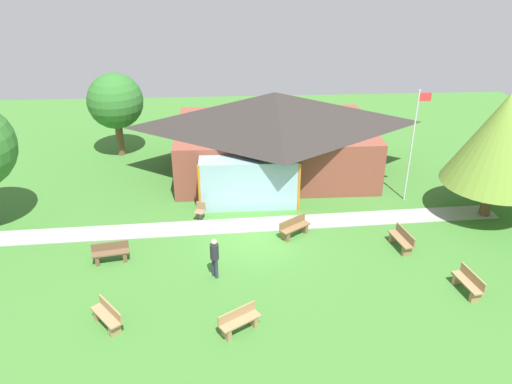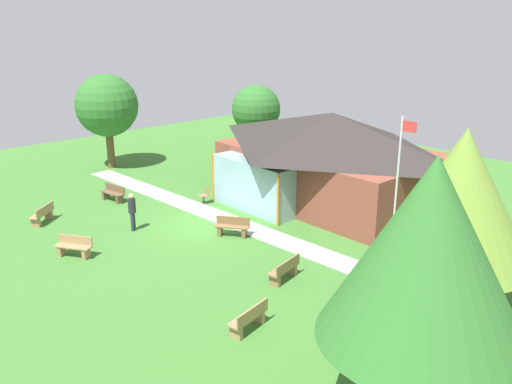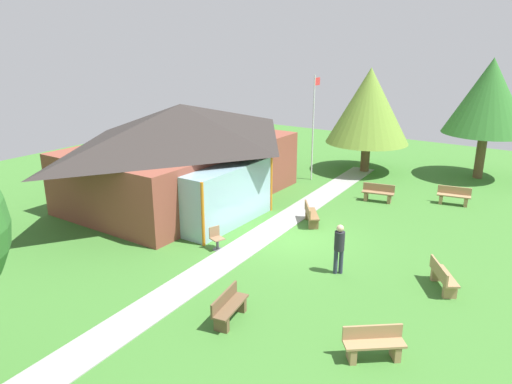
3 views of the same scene
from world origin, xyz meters
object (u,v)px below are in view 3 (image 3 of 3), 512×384
object	(u,v)px
flagpole	(313,124)
tree_far_east	(489,97)
bench_front_left	(373,344)
bench_rear_near_path	(311,215)
pavilion	(184,151)
tree_east_hedge	(369,106)
bench_lawn_far_right	(454,196)
bench_mid_left	(229,307)
bench_front_center	(442,277)
bench_mid_right	(378,193)
visitor_strolling_lawn	(339,245)
patio_chair_west	(216,239)

from	to	relation	value
flagpole	tree_far_east	bearing A→B (deg)	-53.77
bench_front_left	tree_far_east	size ratio (longest dim) A/B	0.22
bench_rear_near_path	tree_far_east	world-z (taller)	tree_far_east
pavilion	tree_east_hedge	size ratio (longest dim) A/B	1.93
bench_lawn_far_right	bench_mid_left	size ratio (longest dim) A/B	1.00
tree_far_east	tree_east_hedge	xyz separation A→B (m)	(-2.26, 5.85, -0.68)
bench_rear_near_path	bench_front_left	xyz separation A→B (m)	(-7.16, -5.51, 0.00)
bench_front_center	bench_mid_right	bearing A→B (deg)	-179.16
flagpole	bench_rear_near_path	distance (m)	7.36
bench_mid_right	bench_mid_left	world-z (taller)	same
bench_mid_left	pavilion	bearing A→B (deg)	-142.46
bench_front_left	visitor_strolling_lawn	distance (m)	4.56
pavilion	flagpole	size ratio (longest dim) A/B	2.03
bench_rear_near_path	tree_far_east	distance (m)	13.15
flagpole	bench_mid_left	bearing A→B (deg)	-161.24
bench_front_center	visitor_strolling_lawn	bearing A→B (deg)	-107.70
flagpole	bench_mid_right	bearing A→B (deg)	-109.66
flagpole	tree_far_east	distance (m)	9.56
pavilion	bench_rear_near_path	distance (m)	7.02
visitor_strolling_lawn	tree_far_east	size ratio (longest dim) A/B	0.26
flagpole	visitor_strolling_lawn	xyz separation A→B (m)	(-9.56, -6.03, -2.12)
bench_front_left	flagpole	bearing A→B (deg)	-95.64
tree_east_hedge	bench_mid_left	bearing A→B (deg)	-170.35
bench_mid_right	bench_front_left	bearing A→B (deg)	98.18
bench_lawn_far_right	bench_mid_right	size ratio (longest dim) A/B	1.00
pavilion	bench_front_center	distance (m)	13.12
bench_mid_right	patio_chair_west	size ratio (longest dim) A/B	1.81
bench_mid_left	flagpole	bearing A→B (deg)	-171.81
bench_lawn_far_right	visitor_strolling_lawn	size ratio (longest dim) A/B	0.89
bench_rear_near_path	patio_chair_west	world-z (taller)	patio_chair_west
patio_chair_west	visitor_strolling_lawn	size ratio (longest dim) A/B	0.49
pavilion	tree_east_hedge	distance (m)	11.23
pavilion	bench_mid_right	xyz separation A→B (m)	(4.84, -8.02, -1.98)
bench_front_left	bench_front_center	distance (m)	4.55
bench_mid_right	bench_mid_left	xyz separation A→B (m)	(-12.28, -0.28, 0.00)
flagpole	bench_mid_right	size ratio (longest dim) A/B	3.66
bench_lawn_far_right	bench_rear_near_path	bearing A→B (deg)	43.15
bench_rear_near_path	bench_front_left	size ratio (longest dim) A/B	1.02
pavilion	visitor_strolling_lawn	distance (m)	10.20
bench_front_center	pavilion	bearing A→B (deg)	-132.97
bench_front_center	patio_chair_west	world-z (taller)	patio_chair_west
flagpole	bench_lawn_far_right	bearing A→B (deg)	-90.08
bench_rear_near_path	bench_mid_left	xyz separation A→B (m)	(-7.80, -1.57, 0.00)
flagpole	bench_mid_left	world-z (taller)	flagpole
bench_mid_left	tree_far_east	bearing A→B (deg)	160.89
flagpole	bench_front_left	size ratio (longest dim) A/B	3.95
bench_mid_left	bench_front_center	bearing A→B (deg)	128.52
bench_mid_right	patio_chair_west	distance (m)	9.22
flagpole	bench_front_center	xyz separation A→B (m)	(-8.70, -9.18, -2.74)
bench_lawn_far_right	tree_east_hedge	xyz separation A→B (m)	(3.34, 5.79, 3.45)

